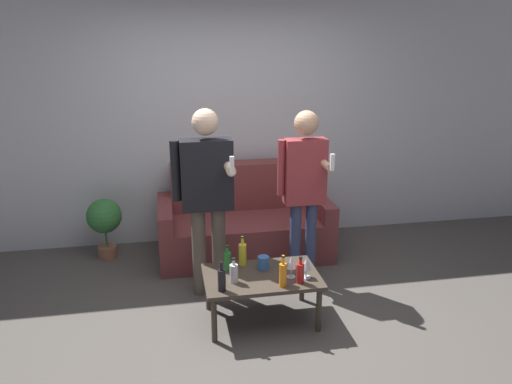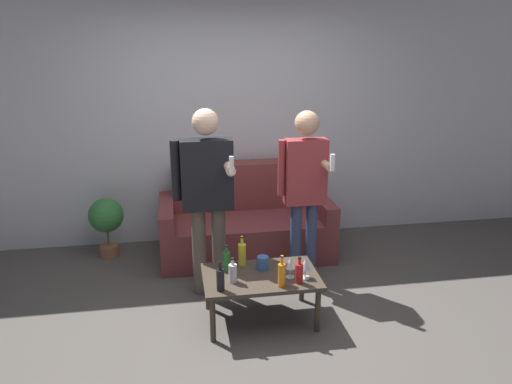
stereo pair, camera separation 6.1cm
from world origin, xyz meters
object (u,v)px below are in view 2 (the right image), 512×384
object	(u,v)px
coffee_table	(261,280)
couch	(245,223)
person_standing_left	(207,189)
bottle_orange	(282,274)
person_standing_right	(305,183)

from	to	relation	value
coffee_table	couch	bearing A→B (deg)	87.10
couch	coffee_table	world-z (taller)	couch
couch	coffee_table	size ratio (longest dim) A/B	1.91
coffee_table	person_standing_left	bearing A→B (deg)	125.31
bottle_orange	couch	bearing A→B (deg)	92.04
coffee_table	bottle_orange	bearing A→B (deg)	-59.14
bottle_orange	person_standing_right	bearing A→B (deg)	64.64
coffee_table	person_standing_right	xyz separation A→B (m)	(0.50, 0.58, 0.60)
couch	coffee_table	distance (m)	1.34
couch	bottle_orange	distance (m)	1.56
bottle_orange	person_standing_left	bearing A→B (deg)	124.09
person_standing_left	coffee_table	bearing A→B (deg)	-54.69
coffee_table	bottle_orange	world-z (taller)	bottle_orange
coffee_table	person_standing_left	world-z (taller)	person_standing_left
coffee_table	person_standing_left	size ratio (longest dim) A/B	0.55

